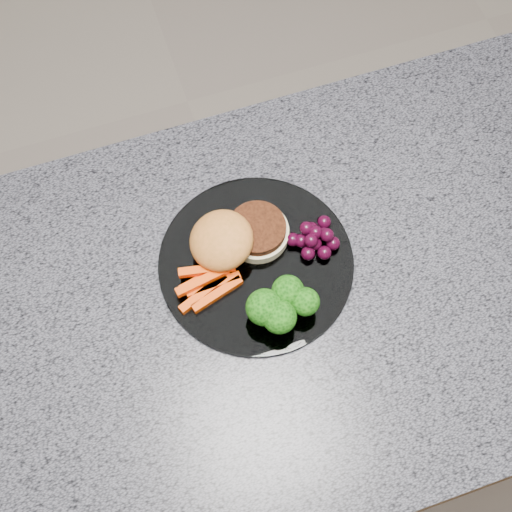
{
  "coord_description": "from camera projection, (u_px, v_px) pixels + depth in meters",
  "views": [
    {
      "loc": [
        -0.22,
        -0.3,
        1.77
      ],
      "look_at": [
        -0.1,
        0.05,
        0.93
      ],
      "focal_mm": 50.0,
      "sensor_mm": 36.0,
      "label": 1
    }
  ],
  "objects": [
    {
      "name": "carrot_sticks",
      "position": [
        208.0,
        283.0,
        0.92
      ],
      "size": [
        0.09,
        0.06,
        0.02
      ],
      "rotation": [
        0.0,
        0.0,
        -0.1
      ],
      "color": "#E44103",
      "rests_on": "plate"
    },
    {
      "name": "plate",
      "position": [
        256.0,
        263.0,
        0.95
      ],
      "size": [
        0.26,
        0.26,
        0.01
      ],
      "primitive_type": "cylinder",
      "color": "white",
      "rests_on": "countertop"
    },
    {
      "name": "countertop",
      "position": [
        340.0,
        283.0,
        0.96
      ],
      "size": [
        1.2,
        0.6,
        0.04
      ],
      "primitive_type": "cube",
      "color": "#555560",
      "rests_on": "island_cabinet"
    },
    {
      "name": "broccoli",
      "position": [
        280.0,
        306.0,
        0.88
      ],
      "size": [
        0.09,
        0.07,
        0.06
      ],
      "rotation": [
        0.0,
        0.0,
        0.13
      ],
      "color": "#598430",
      "rests_on": "plate"
    },
    {
      "name": "room",
      "position": [
        408.0,
        47.0,
        0.53
      ],
      "size": [
        4.02,
        4.02,
        2.7
      ],
      "color": "#A19687",
      "rests_on": "ground"
    },
    {
      "name": "island_cabinet",
      "position": [
        315.0,
        370.0,
        1.37
      ],
      "size": [
        1.2,
        0.6,
        0.86
      ],
      "primitive_type": "cube",
      "color": "brown",
      "rests_on": "ground"
    },
    {
      "name": "burger",
      "position": [
        234.0,
        239.0,
        0.94
      ],
      "size": [
        0.15,
        0.1,
        0.05
      ],
      "rotation": [
        0.0,
        0.0,
        0.16
      ],
      "color": "beige",
      "rests_on": "plate"
    },
    {
      "name": "grape_bunch",
      "position": [
        315.0,
        238.0,
        0.94
      ],
      "size": [
        0.07,
        0.06,
        0.03
      ],
      "rotation": [
        0.0,
        0.0,
        0.3
      ],
      "color": "black",
      "rests_on": "plate"
    }
  ]
}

